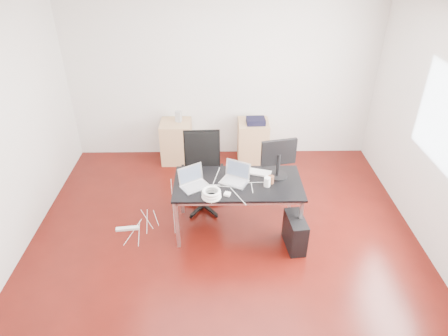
{
  "coord_description": "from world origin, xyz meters",
  "views": [
    {
      "loc": [
        -0.06,
        -3.74,
        3.49
      ],
      "look_at": [
        0.0,
        0.55,
        0.85
      ],
      "focal_mm": 32.0,
      "sensor_mm": 36.0,
      "label": 1
    }
  ],
  "objects_px": {
    "filing_cabinet_right": "(253,141)",
    "pc_tower": "(295,232)",
    "filing_cabinet_left": "(177,141)",
    "office_chair": "(202,168)",
    "desk": "(238,186)"
  },
  "relations": [
    {
      "from": "filing_cabinet_right",
      "to": "pc_tower",
      "type": "bearing_deg",
      "value": -80.66
    },
    {
      "from": "filing_cabinet_left",
      "to": "filing_cabinet_right",
      "type": "bearing_deg",
      "value": 0.0
    },
    {
      "from": "office_chair",
      "to": "filing_cabinet_right",
      "type": "xyz_separation_m",
      "value": [
        0.81,
        1.28,
        -0.26
      ]
    },
    {
      "from": "filing_cabinet_left",
      "to": "filing_cabinet_right",
      "type": "height_order",
      "value": "same"
    },
    {
      "from": "desk",
      "to": "office_chair",
      "type": "distance_m",
      "value": 0.72
    },
    {
      "from": "desk",
      "to": "office_chair",
      "type": "height_order",
      "value": "office_chair"
    },
    {
      "from": "filing_cabinet_left",
      "to": "pc_tower",
      "type": "distance_m",
      "value": 2.75
    },
    {
      "from": "desk",
      "to": "filing_cabinet_right",
      "type": "relative_size",
      "value": 2.29
    },
    {
      "from": "office_chair",
      "to": "filing_cabinet_left",
      "type": "bearing_deg",
      "value": 108.6
    },
    {
      "from": "desk",
      "to": "pc_tower",
      "type": "height_order",
      "value": "desk"
    },
    {
      "from": "desk",
      "to": "pc_tower",
      "type": "distance_m",
      "value": 0.91
    },
    {
      "from": "office_chair",
      "to": "filing_cabinet_left",
      "type": "height_order",
      "value": "office_chair"
    },
    {
      "from": "desk",
      "to": "filing_cabinet_right",
      "type": "height_order",
      "value": "desk"
    },
    {
      "from": "filing_cabinet_right",
      "to": "office_chair",
      "type": "bearing_deg",
      "value": -122.13
    },
    {
      "from": "office_chair",
      "to": "pc_tower",
      "type": "bearing_deg",
      "value": -40.02
    }
  ]
}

